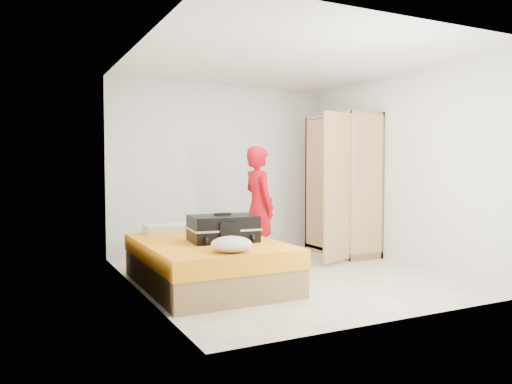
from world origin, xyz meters
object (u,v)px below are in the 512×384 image
bed (208,263)px  suitcase (223,228)px  wardrobe (342,188)px  round_cushion (232,244)px  person (259,207)px

bed → suitcase: size_ratio=2.58×
wardrobe → round_cushion: (-2.56, -1.71, -0.42)m
wardrobe → round_cushion: 3.10m
bed → wardrobe: size_ratio=0.96×
wardrobe → person: 1.58m
suitcase → wardrobe: bearing=29.2°
bed → suitcase: 0.43m
person → suitcase: bearing=130.9°
wardrobe → round_cushion: bearing=-146.3°
person → bed: bearing=122.6°
wardrobe → person: wardrobe is taller
person → suitcase: (-0.82, -0.73, -0.16)m
bed → person: person is taller
person → suitcase: 1.11m
bed → round_cushion: (-0.05, -0.78, 0.33)m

